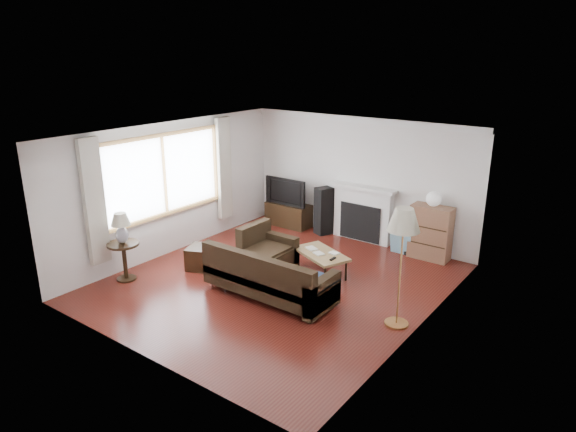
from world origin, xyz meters
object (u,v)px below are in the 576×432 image
Objects in this scene: sectional_sofa at (269,275)px; coffee_table at (321,263)px; bookshelf at (431,233)px; floor_lamp at (400,268)px; tv_stand at (289,214)px; side_table at (125,261)px.

sectional_sofa is 2.26× the size of coffee_table.
bookshelf reaches higher than sectional_sofa.
sectional_sofa is 2.11m from floor_lamp.
tv_stand is 3.97m from side_table.
bookshelf is 1.54× the size of side_table.
tv_stand is 0.58× the size of floor_lamp.
tv_stand is 1.52× the size of side_table.
coffee_table is 0.59× the size of floor_lamp.
tv_stand is at bearing 161.91° from coffee_table.
sectional_sofa is (1.81, -2.97, 0.12)m from tv_stand.
floor_lamp is at bearing 10.75° from sectional_sofa.
tv_stand is 0.44× the size of sectional_sofa.
floor_lamp reaches higher than tv_stand.
coffee_table is at bearing 81.31° from sectional_sofa.
bookshelf reaches higher than coffee_table.
sectional_sofa reaches higher than side_table.
floor_lamp is at bearing -77.65° from bookshelf.
tv_stand is 2.66m from coffee_table.
coffee_table is 3.35m from side_table.
bookshelf is 0.44× the size of sectional_sofa.
bookshelf is 5.50m from side_table.
sectional_sofa reaches higher than tv_stand.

